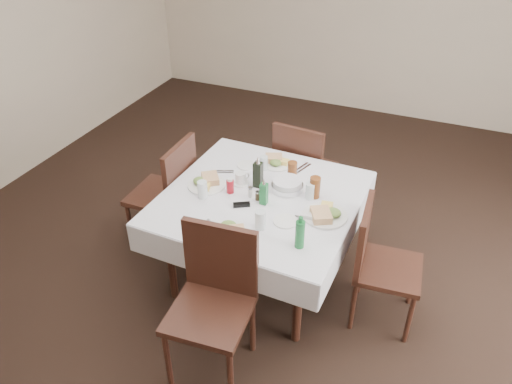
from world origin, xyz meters
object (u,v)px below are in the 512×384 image
chair_east (377,257)px  green_bottle (300,234)px  water_e (310,191)px  chair_west (170,189)px  water_s (260,220)px  water_w (203,190)px  chair_north (302,166)px  chair_south (215,292)px  water_n (264,163)px  bread_basket (287,185)px  ketchup_bottle (230,186)px  oil_cruet_green (264,193)px  coffee_mug (241,179)px  oil_cruet_dark (258,174)px  dining_table (261,205)px

chair_east → green_bottle: bearing=-141.3°
chair_east → green_bottle: green_bottle is taller
water_e → chair_west: bearing=-178.3°
water_s → water_w: water_s is taller
chair_north → chair_south: chair_south is taller
water_n → bread_basket: bearing=-36.2°
chair_north → green_bottle: size_ratio=4.23×
water_s → ketchup_bottle: size_ratio=1.10×
chair_east → ketchup_bottle: bearing=178.7°
oil_cruet_green → coffee_mug: oil_cruet_green is taller
water_e → green_bottle: (0.10, -0.54, 0.04)m
chair_east → chair_west: chair_west is taller
bread_basket → coffee_mug: coffee_mug is taller
ketchup_bottle → green_bottle: (0.67, -0.39, 0.05)m
chair_south → coffee_mug: size_ratio=8.03×
water_n → coffee_mug: size_ratio=0.91×
oil_cruet_dark → oil_cruet_green: bearing=-57.0°
water_n → oil_cruet_green: bearing=-67.7°
chair_south → green_bottle: chair_south is taller
chair_south → water_n: bearing=97.8°
water_w → ketchup_bottle: (0.15, 0.13, -0.01)m
water_w → coffee_mug: 0.33m
ketchup_bottle → coffee_mug: size_ratio=0.95×
water_n → water_w: size_ratio=0.88×
dining_table → chair_east: chair_east is taller
water_e → oil_cruet_dark: size_ratio=0.49×
chair_north → green_bottle: 1.38m
bread_basket → water_e: bearing=-13.5°
chair_north → chair_east: bearing=-47.3°
chair_south → water_s: chair_south is taller
chair_east → water_n: 1.13m
water_n → ketchup_bottle: ketchup_bottle is taller
chair_north → oil_cruet_green: size_ratio=4.65×
water_e → chair_east: bearing=-18.0°
chair_south → chair_east: 1.15m
chair_east → chair_west: (-1.72, 0.15, 0.03)m
dining_table → water_s: (0.14, -0.35, 0.14)m
chair_east → coffee_mug: 1.14m
bread_basket → coffee_mug: 0.35m
chair_north → water_w: size_ratio=7.40×
water_s → ketchup_bottle: (-0.37, 0.30, -0.01)m
water_n → water_e: size_ratio=0.93×
chair_south → oil_cruet_green: bearing=89.0°
dining_table → water_n: 0.40m
water_n → bread_basket: water_n is taller
water_e → dining_table: bearing=-161.3°
dining_table → green_bottle: bearing=-44.2°
dining_table → bread_basket: bread_basket is taller
water_w → green_bottle: (0.82, -0.25, 0.04)m
chair_south → green_bottle: 0.64m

